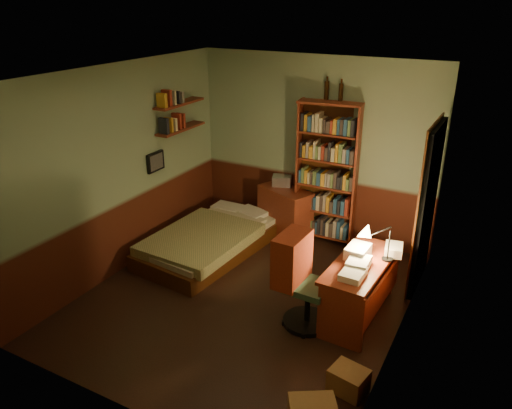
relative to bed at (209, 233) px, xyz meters
The scene contains 23 objects.
floor 1.28m from the bed, 36.72° to the right, with size 3.50×4.00×0.02m, color black.
ceiling 2.62m from the bed, 36.72° to the right, with size 3.50×4.00×0.02m, color silver.
wall_back 1.90m from the bed, 51.89° to the left, with size 3.50×0.02×2.60m, color gray.
wall_left 1.46m from the bed, 135.89° to the right, with size 0.02×4.00×2.60m, color gray.
wall_right 3.02m from the bed, 15.07° to the right, with size 0.02×4.00×2.60m, color gray.
wall_front 3.09m from the bed, 70.13° to the right, with size 3.50×0.02×2.60m, color gray.
doorway 2.86m from the bed, 11.62° to the left, with size 0.06×0.90×2.00m, color black.
door_trim 2.83m from the bed, 11.76° to the left, with size 0.02×0.98×2.08m, color #3B1B09.
bed is the anchor object (origin of this frame).
dresser 1.22m from the bed, 56.76° to the left, with size 0.80×0.40×0.71m, color maroon.
mini_stereo 1.36m from the bed, 64.38° to the left, with size 0.27×0.21×0.15m, color #B2B2B7.
bookshelf 1.82m from the bed, 41.52° to the left, with size 0.87×0.27×2.02m, color maroon.
bottle_left 2.49m from the bed, 46.68° to the left, with size 0.07×0.07×0.24m, color black.
bottle_right 2.58m from the bed, 42.11° to the left, with size 0.06×0.06×0.23m, color black.
desk 2.31m from the bed, 11.46° to the right, with size 0.52×1.24×0.67m, color maroon.
paper_stack 2.55m from the bed, ahead, with size 0.19×0.26×0.10m, color silver.
desk_lamp 2.59m from the bed, ahead, with size 0.16×0.16×0.54m, color black.
office_chair 2.05m from the bed, 25.86° to the right, with size 0.50×0.44×1.00m, color #2F503A.
red_jacket 1.98m from the bed, 22.90° to the right, with size 0.26×0.48×0.57m, color maroon.
wall_shelf_lower 1.50m from the bed, 150.97° to the left, with size 0.20×0.90×0.03m, color maroon.
wall_shelf_upper 1.81m from the bed, 150.97° to the left, with size 0.20×0.90×0.03m, color maroon.
framed_picture 1.20m from the bed, 168.93° to the right, with size 0.04×0.32×0.26m, color black.
cardboard_box_b 3.04m from the bed, 32.57° to the right, with size 0.32×0.26×0.23m, color olive.
Camera 1 is at (2.49, -4.39, 3.33)m, focal length 35.00 mm.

